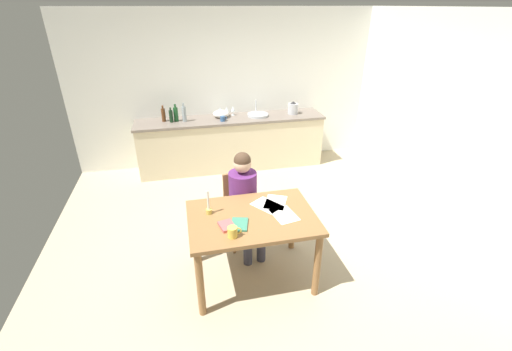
% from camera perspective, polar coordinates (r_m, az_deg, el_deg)
% --- Properties ---
extents(ground_plane, '(5.20, 5.20, 0.04)m').
position_cam_1_polar(ground_plane, '(4.34, 0.95, -10.96)').
color(ground_plane, tan).
extents(wall_back, '(5.20, 0.12, 2.60)m').
position_cam_1_polar(wall_back, '(6.14, -4.88, 14.10)').
color(wall_back, silver).
rests_on(wall_back, ground).
extents(wall_right, '(0.12, 5.20, 2.60)m').
position_cam_1_polar(wall_right, '(4.96, 31.94, 7.11)').
color(wall_right, silver).
rests_on(wall_right, ground).
extents(kitchen_counter, '(3.18, 0.64, 0.90)m').
position_cam_1_polar(kitchen_counter, '(6.04, -4.07, 5.50)').
color(kitchen_counter, beige).
rests_on(kitchen_counter, ground).
extents(dining_table, '(1.25, 0.88, 0.77)m').
position_cam_1_polar(dining_table, '(3.43, -0.67, -8.37)').
color(dining_table, olive).
rests_on(dining_table, ground).
extents(chair_at_table, '(0.45, 0.45, 0.86)m').
position_cam_1_polar(chair_at_table, '(4.09, -2.47, -5.00)').
color(chair_at_table, olive).
rests_on(chair_at_table, ground).
extents(person_seated, '(0.37, 0.62, 1.19)m').
position_cam_1_polar(person_seated, '(3.87, -1.87, -3.59)').
color(person_seated, '#592666').
rests_on(person_seated, ground).
extents(coffee_mug, '(0.13, 0.09, 0.10)m').
position_cam_1_polar(coffee_mug, '(3.08, -3.89, -9.38)').
color(coffee_mug, '#F2CC4C').
rests_on(coffee_mug, dining_table).
extents(candlestick, '(0.06, 0.06, 0.26)m').
position_cam_1_polar(candlestick, '(3.40, -7.90, -5.29)').
color(candlestick, gold).
rests_on(candlestick, dining_table).
extents(book_magazine, '(0.20, 0.24, 0.02)m').
position_cam_1_polar(book_magazine, '(3.24, -2.78, -8.13)').
color(book_magazine, '#377A60').
rests_on(book_magazine, dining_table).
extents(book_cookery, '(0.16, 0.20, 0.03)m').
position_cam_1_polar(book_cookery, '(3.22, -4.87, -8.34)').
color(book_cookery, '#B85352').
rests_on(book_cookery, dining_table).
extents(paper_letter, '(0.26, 0.33, 0.00)m').
position_cam_1_polar(paper_letter, '(3.40, 4.71, -6.52)').
color(paper_letter, white).
rests_on(paper_letter, dining_table).
extents(paper_bill, '(0.32, 0.36, 0.00)m').
position_cam_1_polar(paper_bill, '(3.59, 3.25, -4.46)').
color(paper_bill, white).
rests_on(paper_bill, dining_table).
extents(paper_envelope, '(0.34, 0.36, 0.00)m').
position_cam_1_polar(paper_envelope, '(3.54, 1.82, -4.96)').
color(paper_envelope, white).
rests_on(paper_envelope, dining_table).
extents(sink_unit, '(0.36, 0.36, 0.24)m').
position_cam_1_polar(sink_unit, '(5.97, 0.32, 10.10)').
color(sink_unit, '#B2B7BC').
rests_on(sink_unit, kitchen_counter).
extents(bottle_oil, '(0.06, 0.06, 0.27)m').
position_cam_1_polar(bottle_oil, '(5.86, -15.18, 9.77)').
color(bottle_oil, '#593319').
rests_on(bottle_oil, kitchen_counter).
extents(bottle_vinegar, '(0.06, 0.06, 0.24)m').
position_cam_1_polar(bottle_vinegar, '(5.79, -13.97, 9.60)').
color(bottle_vinegar, black).
rests_on(bottle_vinegar, kitchen_counter).
extents(bottle_wine_red, '(0.08, 0.08, 0.28)m').
position_cam_1_polar(bottle_wine_red, '(5.82, -13.22, 9.95)').
color(bottle_wine_red, '#194C23').
rests_on(bottle_wine_red, kitchen_counter).
extents(bottle_sauce, '(0.07, 0.07, 0.30)m').
position_cam_1_polar(bottle_sauce, '(5.77, -11.89, 10.04)').
color(bottle_sauce, '#8C999E').
rests_on(bottle_sauce, kitchen_counter).
extents(mixing_bowl, '(0.27, 0.27, 0.12)m').
position_cam_1_polar(mixing_bowl, '(5.92, -5.87, 10.20)').
color(mixing_bowl, white).
rests_on(mixing_bowl, kitchen_counter).
extents(stovetop_kettle, '(0.18, 0.18, 0.22)m').
position_cam_1_polar(stovetop_kettle, '(6.12, 6.18, 11.09)').
color(stovetop_kettle, '#B7BABF').
rests_on(stovetop_kettle, kitchen_counter).
extents(wine_glass_near_sink, '(0.07, 0.07, 0.15)m').
position_cam_1_polar(wine_glass_near_sink, '(6.01, -3.87, 11.00)').
color(wine_glass_near_sink, silver).
rests_on(wine_glass_near_sink, kitchen_counter).
extents(wine_glass_by_kettle, '(0.07, 0.07, 0.15)m').
position_cam_1_polar(wine_glass_by_kettle, '(6.00, -4.90, 10.93)').
color(wine_glass_by_kettle, silver).
rests_on(wine_glass_by_kettle, kitchen_counter).
extents(wine_glass_back_left, '(0.07, 0.07, 0.15)m').
position_cam_1_polar(wine_glass_back_left, '(5.98, -6.02, 10.84)').
color(wine_glass_back_left, silver).
rests_on(wine_glass_back_left, kitchen_counter).
extents(teacup_on_counter, '(0.11, 0.08, 0.09)m').
position_cam_1_polar(teacup_on_counter, '(5.72, -5.56, 9.43)').
color(teacup_on_counter, '#33598C').
rests_on(teacup_on_counter, kitchen_counter).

